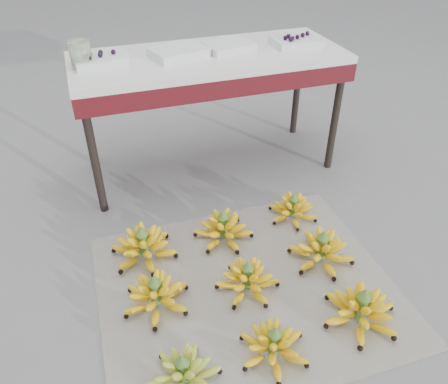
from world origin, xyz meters
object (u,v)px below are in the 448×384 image
object	(u,v)px
bunch_mid_left	(156,295)
bunch_back_center	(223,229)
tray_left	(179,52)
bunch_front_left	(183,374)
bunch_back_left	(144,247)
glass_jar	(81,55)
bunch_front_center	(274,345)
tray_right	(229,47)
tray_far_right	(296,41)
newspaper_mat	(247,288)
bunch_mid_center	(247,280)
tray_far_left	(99,60)
vendor_table	(209,68)
bunch_back_right	(293,209)
bunch_front_right	(361,310)
bunch_mid_right	(321,250)

from	to	relation	value
bunch_mid_left	bunch_back_center	xyz separation A→B (m)	(0.39, 0.30, 0.00)
bunch_mid_left	tray_left	xyz separation A→B (m)	(0.38, 0.98, 0.65)
bunch_front_left	bunch_back_center	world-z (taller)	bunch_back_center
bunch_back_left	glass_jar	xyz separation A→B (m)	(-0.11, 0.67, 0.69)
bunch_front_left	bunch_front_center	distance (m)	0.34
glass_jar	tray_right	bearing A→B (deg)	1.41
bunch_front_left	bunch_mid_left	bearing A→B (deg)	105.23
bunch_front_left	tray_left	bearing A→B (deg)	87.54
bunch_back_center	tray_right	world-z (taller)	tray_right
bunch_back_center	bunch_mid_left	bearing A→B (deg)	-165.62
bunch_front_left	tray_left	size ratio (longest dim) A/B	0.98
tray_left	tray_far_right	size ratio (longest dim) A/B	1.25
bunch_front_center	newspaper_mat	bearing A→B (deg)	96.55
bunch_mid_center	tray_far_left	distance (m)	1.29
newspaper_mat	bunch_back_center	world-z (taller)	bunch_back_center
bunch_mid_left	tray_far_left	xyz separation A→B (m)	(-0.02, 1.00, 0.65)
tray_right	tray_far_right	world-z (taller)	tray_far_right
vendor_table	tray_far_right	bearing A→B (deg)	-2.23
bunch_front_center	bunch_mid_center	size ratio (longest dim) A/B	0.88
bunch_front_left	glass_jar	distance (m)	1.52
bunch_back_right	tray_right	world-z (taller)	tray_right
bunch_front_right	bunch_mid_right	bearing A→B (deg)	94.57
bunch_front_right	bunch_back_center	bearing A→B (deg)	127.01
bunch_back_left	bunch_back_center	size ratio (longest dim) A/B	1.02
bunch_mid_center	bunch_front_center	bearing A→B (deg)	-71.23
bunch_front_right	bunch_back_left	size ratio (longest dim) A/B	0.89
bunch_front_right	newspaper_mat	bearing A→B (deg)	147.68
tray_far_right	bunch_front_left	bearing A→B (deg)	-127.46
vendor_table	glass_jar	bearing A→B (deg)	-179.81
bunch_mid_center	bunch_back_right	distance (m)	0.55
bunch_front_center	bunch_back_right	distance (m)	0.83
bunch_front_right	bunch_mid_center	distance (m)	0.47
bunch_front_right	vendor_table	world-z (taller)	vendor_table
bunch_mid_left	glass_jar	distance (m)	1.20
bunch_back_center	bunch_back_right	size ratio (longest dim) A/B	1.38
bunch_back_left	vendor_table	world-z (taller)	vendor_table
tray_far_left	glass_jar	xyz separation A→B (m)	(-0.08, -0.03, 0.04)
bunch_mid_center	bunch_mid_right	size ratio (longest dim) A/B	0.98
bunch_mid_right	bunch_back_left	bearing A→B (deg)	144.76
tray_far_right	glass_jar	bearing A→B (deg)	179.14
tray_left	tray_far_right	xyz separation A→B (m)	(0.66, -0.03, 0.00)
bunch_back_left	tray_right	xyz separation A→B (m)	(0.66, 0.69, 0.65)
tray_left	tray_right	bearing A→B (deg)	1.26
bunch_mid_center	bunch_back_right	size ratio (longest dim) A/B	1.30
newspaper_mat	bunch_front_left	xyz separation A→B (m)	(-0.37, -0.34, 0.06)
bunch_back_right	tray_far_left	bearing A→B (deg)	136.65
bunch_mid_left	tray_far_left	size ratio (longest dim) A/B	1.26
bunch_mid_center	bunch_back_center	xyz separation A→B (m)	(0.01, 0.34, 0.00)
bunch_back_left	tray_far_left	size ratio (longest dim) A/B	1.39
bunch_mid_right	tray_left	bearing A→B (deg)	96.98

